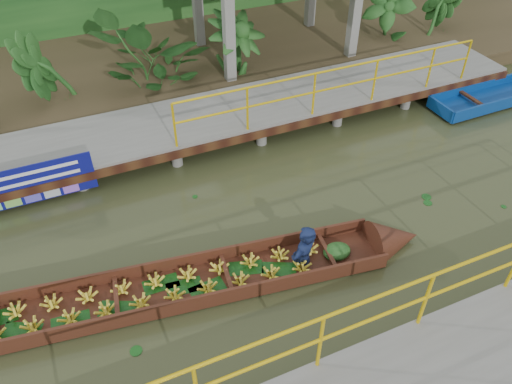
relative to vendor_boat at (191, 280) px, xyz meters
name	(u,v)px	position (x,y,z in m)	size (l,w,h in m)	color
ground	(272,231)	(1.78, 0.69, -0.22)	(80.00, 80.00, 0.00)	#2E3319
land_strip	(162,58)	(1.78, 8.19, 0.01)	(30.00, 8.00, 0.45)	#342C1A
far_dock	(209,119)	(1.80, 4.12, 0.26)	(16.00, 2.06, 1.66)	slate
vendor_boat	(191,280)	(0.00, 0.00, 0.00)	(8.88, 2.06, 1.94)	#3D2010
moored_blue_boat	(511,92)	(9.63, 2.71, -0.06)	(3.58, 1.01, 0.85)	navy
blue_banner	(21,187)	(-2.30, 3.17, 0.34)	(2.72, 0.04, 0.85)	navy
tropical_plants	(229,44)	(3.03, 5.99, 1.10)	(14.38, 1.38, 1.73)	#133E15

